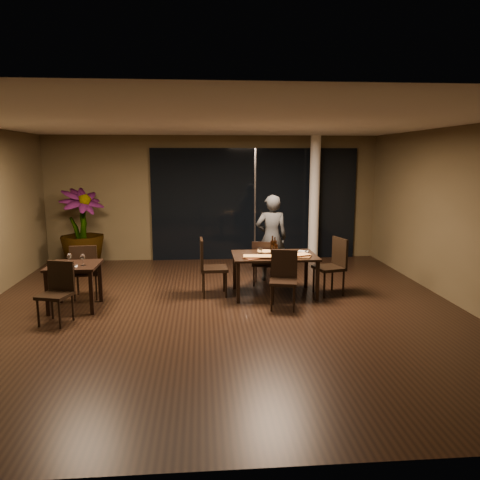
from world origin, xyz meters
name	(u,v)px	position (x,y,z in m)	size (l,w,h in m)	color
ground	(221,310)	(0.00, 0.00, 0.00)	(8.00, 8.00, 0.00)	black
wall_back	(214,198)	(0.00, 4.05, 1.50)	(8.00, 0.10, 3.00)	#4A3F27
wall_front	(243,291)	(0.00, -4.05, 1.50)	(8.00, 0.10, 3.00)	#4A3F27
wall_right	(464,217)	(4.05, 0.00, 1.50)	(0.10, 8.00, 3.00)	#4A3F27
ceiling	(220,121)	(0.00, 0.00, 3.02)	(8.00, 8.00, 0.04)	silver
window_panel	(255,204)	(1.00, 3.96, 1.35)	(5.00, 0.06, 2.70)	black
column	(314,199)	(2.40, 3.65, 1.50)	(0.24, 0.24, 3.00)	white
main_table	(274,259)	(1.00, 0.80, 0.68)	(1.50, 1.00, 0.75)	black
side_table	(74,272)	(-2.40, 0.30, 0.62)	(0.80, 0.80, 0.75)	black
chair_main_far	(263,261)	(0.88, 1.44, 0.50)	(0.50, 0.50, 0.89)	black
chair_main_near	(284,276)	(1.05, 0.10, 0.53)	(0.53, 0.53, 0.95)	black
chair_main_left	(209,264)	(-0.18, 0.87, 0.58)	(0.50, 0.50, 1.04)	black
chair_main_right	(333,263)	(2.09, 0.79, 0.58)	(0.59, 0.59, 1.04)	black
chair_side_far	(85,269)	(-2.35, 0.82, 0.55)	(0.49, 0.49, 0.98)	black
chair_side_near	(58,289)	(-2.48, -0.35, 0.52)	(0.53, 0.53, 0.93)	black
diner	(271,238)	(1.10, 1.87, 0.87)	(0.59, 0.39, 1.74)	#292B2E
potted_plant	(82,228)	(-3.01, 3.36, 0.90)	(0.98, 0.98, 1.79)	#254F1A
pizza_board_left	(258,257)	(0.67, 0.55, 0.76)	(0.50, 0.25, 0.01)	#4E2919
pizza_board_right	(296,256)	(1.35, 0.60, 0.76)	(0.52, 0.26, 0.01)	#492D17
oblong_pizza_left	(258,257)	(0.67, 0.55, 0.77)	(0.48, 0.23, 0.02)	maroon
oblong_pizza_right	(296,255)	(1.35, 0.60, 0.77)	(0.48, 0.22, 0.02)	maroon
round_pizza	(265,252)	(0.87, 1.05, 0.76)	(0.28, 0.28, 0.01)	#B22313
bottle_a	(272,245)	(0.98, 0.89, 0.91)	(0.07, 0.07, 0.33)	black
bottle_b	(276,248)	(1.03, 0.78, 0.88)	(0.06, 0.06, 0.26)	black
bottle_c	(275,245)	(1.03, 0.94, 0.90)	(0.06, 0.06, 0.30)	black
tumbler_left	(260,251)	(0.75, 0.92, 0.80)	(0.08, 0.08, 0.10)	white
tumbler_right	(284,251)	(1.19, 0.90, 0.79)	(0.07, 0.07, 0.08)	white
napkin_near	(305,254)	(1.54, 0.73, 0.76)	(0.18, 0.10, 0.01)	white
napkin_far	(303,251)	(1.58, 1.01, 0.76)	(0.18, 0.10, 0.01)	white
wine_glass_a	(69,259)	(-2.47, 0.34, 0.83)	(0.07, 0.07, 0.17)	white
wine_glass_b	(83,260)	(-2.22, 0.20, 0.84)	(0.08, 0.08, 0.18)	white
side_napkin	(71,267)	(-2.39, 0.10, 0.76)	(0.18, 0.11, 0.01)	white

